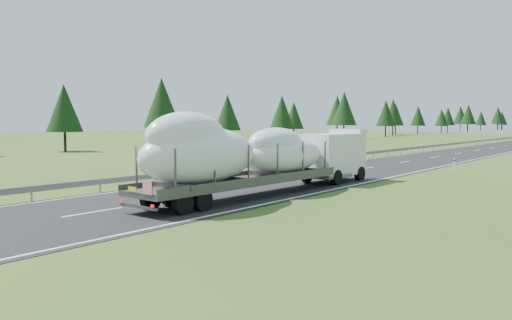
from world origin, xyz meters
The scene contains 4 objects.
ground centered at (0.00, 0.00, 0.00)m, with size 400.00×400.00×0.00m, color #344E1A.
guardrail centered at (-5.30, 99.94, 0.60)m, with size 0.10×400.00×0.76m.
tree_line_left centered at (-44.15, 151.50, 7.02)m, with size 15.52×359.12×12.45m.
boat_truck centered at (2.56, 8.61, 2.26)m, with size 3.13×18.86×4.44m.
Camera 1 is at (18.94, -12.62, 3.92)m, focal length 35.00 mm.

